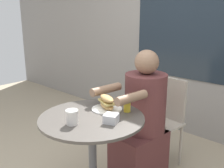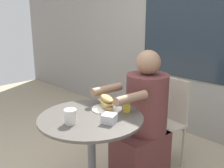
{
  "view_description": "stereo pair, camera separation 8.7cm",
  "coord_description": "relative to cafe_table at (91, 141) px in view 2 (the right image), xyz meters",
  "views": [
    {
      "loc": [
        1.29,
        -1.18,
        1.48
      ],
      "look_at": [
        0.0,
        0.21,
        0.96
      ],
      "focal_mm": 42.0,
      "sensor_mm": 36.0,
      "label": 1
    },
    {
      "loc": [
        1.35,
        -1.12,
        1.48
      ],
      "look_at": [
        0.0,
        0.21,
        0.96
      ],
      "focal_mm": 42.0,
      "sensor_mm": 36.0,
      "label": 2
    }
  ],
  "objects": [
    {
      "name": "storefront_wall",
      "position": [
        -0.0,
        1.74,
        0.84
      ],
      "size": [
        8.0,
        0.09,
        2.8
      ],
      "color": "gray",
      "rests_on": "ground_plane"
    },
    {
      "name": "cafe_table",
      "position": [
        0.0,
        0.0,
        0.0
      ],
      "size": [
        0.76,
        0.76,
        0.76
      ],
      "color": "#47423D",
      "rests_on": "ground_plane"
    },
    {
      "name": "diner_chair",
      "position": [
        0.04,
        0.92,
        -0.04
      ],
      "size": [
        0.41,
        0.41,
        0.87
      ],
      "rotation": [
        0.0,
        0.0,
        3.04
      ],
      "color": "#ADA393",
      "rests_on": "ground_plane"
    },
    {
      "name": "seated_diner",
      "position": [
        0.03,
        0.57,
        -0.05
      ],
      "size": [
        0.41,
        0.67,
        1.18
      ],
      "rotation": [
        0.0,
        0.0,
        3.04
      ],
      "color": "brown",
      "rests_on": "ground_plane"
    },
    {
      "name": "sandwich_on_plate",
      "position": [
        -0.02,
        0.18,
        0.25
      ],
      "size": [
        0.23,
        0.23,
        0.11
      ],
      "rotation": [
        0.0,
        0.0,
        -0.41
      ],
      "color": "white",
      "rests_on": "cafe_table"
    },
    {
      "name": "drink_cup",
      "position": [
        0.0,
        -0.18,
        0.25
      ],
      "size": [
        0.08,
        0.08,
        0.1
      ],
      "color": "silver",
      "rests_on": "cafe_table"
    },
    {
      "name": "napkin_box",
      "position": [
        0.17,
        0.02,
        0.23
      ],
      "size": [
        0.12,
        0.12,
        0.06
      ],
      "rotation": [
        0.0,
        0.0,
        0.39
      ],
      "color": "silver",
      "rests_on": "cafe_table"
    },
    {
      "name": "condiment_bottle",
      "position": [
        0.12,
        0.25,
        0.27
      ],
      "size": [
        0.05,
        0.05,
        0.14
      ],
      "color": "gold",
      "rests_on": "cafe_table"
    }
  ]
}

